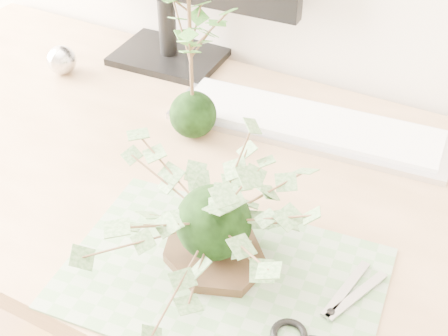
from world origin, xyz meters
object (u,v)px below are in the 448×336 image
(desk, at_px, (232,220))
(keyboard, at_px, (309,124))
(maple_kokedama, at_px, (189,5))
(ivy_kokedama, at_px, (213,195))

(desk, relative_size, keyboard, 3.15)
(desk, xyz_separation_m, maple_kokedama, (-0.12, 0.08, 0.33))
(maple_kokedama, height_order, keyboard, maple_kokedama)
(desk, distance_m, keyboard, 0.22)
(desk, relative_size, ivy_kokedama, 4.98)
(desk, bearing_deg, ivy_kokedama, -70.71)
(desk, relative_size, maple_kokedama, 4.66)
(ivy_kokedama, xyz_separation_m, keyboard, (-0.01, 0.36, -0.11))
(ivy_kokedama, height_order, keyboard, ivy_kokedama)
(maple_kokedama, distance_m, keyboard, 0.31)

